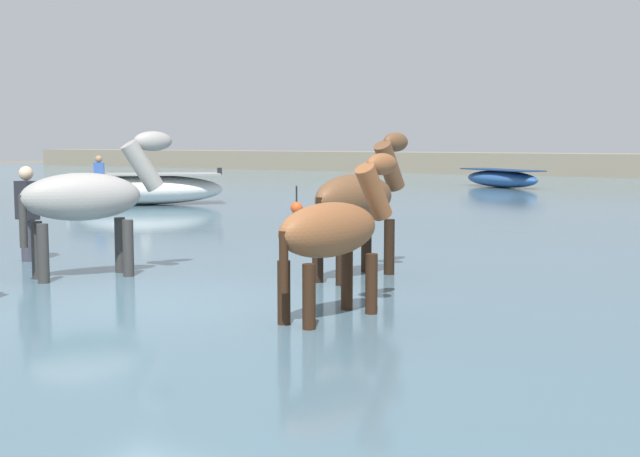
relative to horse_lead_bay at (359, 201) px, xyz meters
name	(u,v)px	position (x,y,z in m)	size (l,w,h in m)	color
ground_plane	(142,330)	(-1.14, -2.65, -1.24)	(120.00, 120.00, 0.00)	#666051
water_surface	(481,230)	(-1.14, 7.35, -1.09)	(90.00, 90.00, 0.29)	#476675
horse_lead_bay	(359,201)	(0.00, 0.00, 0.00)	(0.66, 1.93, 2.09)	brown
horse_trailing_grey	(88,201)	(-2.87, -1.71, 0.01)	(1.25, 1.84, 2.10)	gray
horse_flank_chestnut	(334,234)	(0.95, -2.24, -0.14)	(0.67, 1.72, 1.86)	brown
boat_near_port	(501,178)	(-5.23, 20.33, -0.62)	(3.72, 2.89, 0.65)	#28518E
boat_distant_west	(145,189)	(-10.56, 7.56, -0.53)	(4.04, 3.77, 1.30)	silver
person_spectator_far	(28,220)	(-4.67, -1.15, -0.37)	(0.34, 0.24, 1.63)	#383842
channel_buoy	(297,207)	(-5.59, 7.25, -0.80)	(0.28, 0.28, 0.65)	#E54C1E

